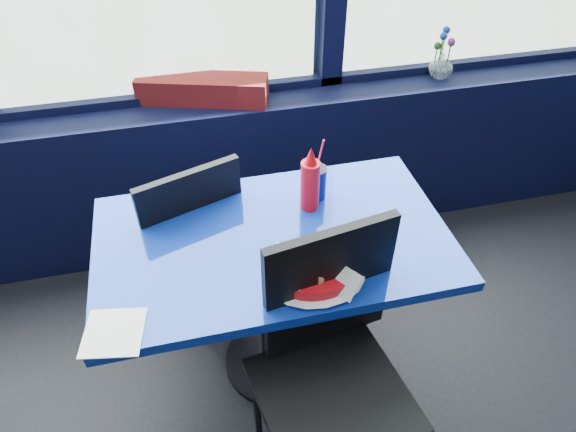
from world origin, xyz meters
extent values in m
cube|color=black|center=(0.00, 2.87, 0.40)|extent=(5.00, 0.26, 0.80)
cube|color=black|center=(0.00, 2.95, 0.81)|extent=(4.80, 0.08, 0.06)
cylinder|color=black|center=(0.30, 2.00, 0.01)|extent=(0.44, 0.44, 0.03)
cylinder|color=black|center=(0.30, 2.00, 0.34)|extent=(0.12, 0.12, 0.68)
cube|color=#0D2C99|center=(0.30, 2.00, 0.73)|extent=(1.20, 0.70, 0.04)
cube|color=black|center=(0.39, 1.54, 0.48)|extent=(0.51, 0.51, 0.04)
cube|color=black|center=(0.42, 1.74, 0.74)|extent=(0.42, 0.10, 0.49)
cylinder|color=black|center=(0.17, 1.69, 0.23)|extent=(0.03, 0.03, 0.46)
cylinder|color=black|center=(0.54, 1.76, 0.23)|extent=(0.03, 0.03, 0.46)
cube|color=black|center=(0.11, 2.40, 0.44)|extent=(0.52, 0.52, 0.04)
cube|color=black|center=(0.05, 2.22, 0.68)|extent=(0.38, 0.15, 0.45)
cylinder|color=black|center=(0.22, 2.62, 0.21)|extent=(0.02, 0.02, 0.42)
cylinder|color=black|center=(0.33, 2.29, 0.21)|extent=(0.02, 0.02, 0.42)
cylinder|color=black|center=(-0.11, 2.51, 0.21)|extent=(0.02, 0.02, 0.42)
cylinder|color=black|center=(0.00, 2.18, 0.21)|extent=(0.02, 0.02, 0.42)
cube|color=maroon|center=(0.17, 2.90, 0.86)|extent=(0.60, 0.31, 0.12)
imported|color=silver|center=(1.32, 2.87, 0.86)|extent=(0.15, 0.16, 0.12)
cylinder|color=#1E5919|center=(1.30, 2.87, 0.90)|extent=(0.01, 0.01, 0.19)
sphere|color=#1C3EA7|center=(1.30, 2.87, 1.01)|extent=(0.04, 0.04, 0.04)
cylinder|color=#1E5919|center=(1.34, 2.86, 0.88)|extent=(0.01, 0.01, 0.17)
sphere|color=#D13D8D|center=(1.34, 2.86, 0.98)|extent=(0.04, 0.04, 0.04)
cylinder|color=#1E5919|center=(1.32, 2.89, 0.91)|extent=(0.01, 0.01, 0.21)
sphere|color=#1C3EA7|center=(1.32, 2.89, 1.03)|extent=(0.04, 0.04, 0.04)
cylinder|color=#1E5919|center=(1.29, 2.88, 0.87)|extent=(0.01, 0.01, 0.14)
sphere|color=#1E5919|center=(1.29, 2.88, 0.96)|extent=(0.04, 0.04, 0.04)
cylinder|color=#1E5919|center=(1.35, 2.88, 0.88)|extent=(0.01, 0.01, 0.15)
sphere|color=#1E5919|center=(1.35, 2.88, 0.97)|extent=(0.04, 0.04, 0.04)
cylinder|color=red|center=(0.39, 1.78, 0.78)|extent=(0.28, 0.28, 0.05)
cylinder|color=white|center=(0.39, 1.78, 0.76)|extent=(0.27, 0.27, 0.00)
cylinder|color=silver|center=(0.49, 1.82, 0.81)|extent=(0.10, 0.10, 0.09)
sphere|color=#51331B|center=(0.38, 1.76, 0.81)|extent=(0.06, 0.06, 0.06)
cylinder|color=red|center=(0.37, 1.77, 0.84)|extent=(0.06, 0.06, 0.01)
cylinder|color=red|center=(0.46, 2.13, 0.85)|extent=(0.07, 0.07, 0.19)
cone|color=red|center=(0.46, 2.13, 0.97)|extent=(0.05, 0.05, 0.06)
cylinder|color=navy|center=(0.50, 2.18, 0.81)|extent=(0.08, 0.08, 0.13)
cylinder|color=black|center=(0.50, 2.18, 0.87)|extent=(0.07, 0.07, 0.01)
cylinder|color=#D72D54|center=(0.51, 2.18, 0.93)|extent=(0.01, 0.06, 0.17)
cube|color=white|center=(-0.22, 1.72, 0.75)|extent=(0.19, 0.19, 0.00)
camera|label=1|loc=(0.06, 0.77, 1.96)|focal=32.00mm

